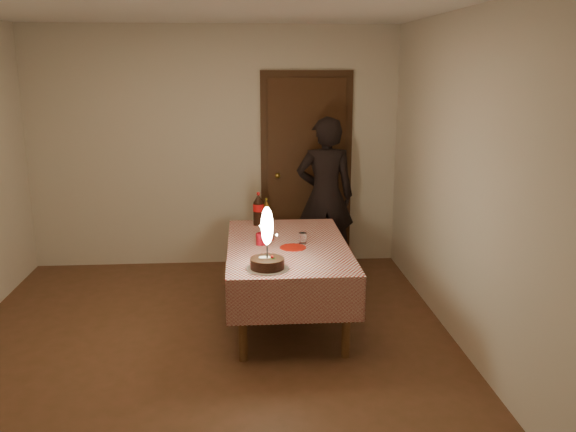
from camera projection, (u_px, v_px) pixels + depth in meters
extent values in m
cube|color=brown|center=(207.00, 352.00, 4.75)|extent=(4.00, 4.50, 0.01)
cube|color=beige|center=(215.00, 148.00, 6.61)|extent=(4.00, 0.04, 2.60)
cube|color=beige|center=(162.00, 308.00, 2.26)|extent=(4.00, 0.04, 2.60)
cube|color=beige|center=(469.00, 185.00, 4.58)|extent=(0.04, 4.50, 2.60)
cube|color=silver|center=(195.00, 1.00, 4.12)|extent=(4.00, 4.50, 0.04)
cube|color=#472814|center=(306.00, 172.00, 6.72)|extent=(0.85, 0.05, 2.05)
sphere|color=#B28C33|center=(278.00, 176.00, 6.66)|extent=(0.06, 0.06, 0.06)
cube|color=brown|center=(288.00, 248.00, 5.21)|extent=(0.90, 1.60, 0.04)
cylinder|color=brown|center=(243.00, 321.00, 4.55)|extent=(0.07, 0.07, 0.64)
cylinder|color=brown|center=(346.00, 318.00, 4.60)|extent=(0.07, 0.07, 0.64)
cylinder|color=brown|center=(243.00, 260.00, 5.98)|extent=(0.07, 0.07, 0.64)
cylinder|color=brown|center=(321.00, 258.00, 6.04)|extent=(0.07, 0.07, 0.64)
cube|color=beige|center=(288.00, 245.00, 5.20)|extent=(1.02, 1.72, 0.01)
cube|color=beige|center=(296.00, 302.00, 4.42)|extent=(1.02, 0.01, 0.34)
cube|color=beige|center=(281.00, 237.00, 6.07)|extent=(1.02, 0.01, 0.34)
cube|color=beige|center=(229.00, 266.00, 5.21)|extent=(0.01, 1.72, 0.34)
cube|color=beige|center=(345.00, 263.00, 5.28)|extent=(0.01, 1.72, 0.34)
cylinder|color=white|center=(267.00, 268.00, 4.58)|extent=(0.32, 0.32, 0.01)
cylinder|color=black|center=(267.00, 263.00, 4.57)|extent=(0.25, 0.25, 0.08)
cylinder|color=white|center=(265.00, 257.00, 4.57)|extent=(0.07, 0.07, 0.00)
sphere|color=red|center=(272.00, 257.00, 4.55)|extent=(0.02, 0.02, 0.02)
cube|color=#19721E|center=(274.00, 259.00, 4.54)|extent=(0.02, 0.01, 0.00)
cube|color=#19721E|center=(271.00, 259.00, 4.54)|extent=(0.01, 0.02, 0.00)
cylinder|color=#262628|center=(267.00, 250.00, 4.55)|extent=(0.01, 0.01, 0.12)
ellipsoid|color=#FFF2BF|center=(267.00, 226.00, 4.50)|extent=(0.09, 0.09, 0.29)
sphere|color=white|center=(267.00, 240.00, 4.53)|extent=(0.04, 0.04, 0.04)
cylinder|color=red|center=(293.00, 247.00, 5.10)|extent=(0.22, 0.22, 0.01)
cylinder|color=#AB0B1A|center=(261.00, 239.00, 5.19)|extent=(0.08, 0.08, 0.10)
cylinder|color=white|center=(303.00, 238.00, 5.23)|extent=(0.07, 0.07, 0.09)
cube|color=red|center=(264.00, 237.00, 5.39)|extent=(0.15, 0.15, 0.02)
cylinder|color=black|center=(259.00, 214.00, 5.82)|extent=(0.10, 0.10, 0.22)
cylinder|color=red|center=(258.00, 207.00, 5.80)|extent=(0.10, 0.10, 0.07)
cone|color=black|center=(258.00, 198.00, 5.78)|extent=(0.10, 0.10, 0.08)
cylinder|color=red|center=(258.00, 194.00, 5.77)|extent=(0.03, 0.03, 0.02)
cylinder|color=brown|center=(266.00, 215.00, 5.85)|extent=(0.06, 0.06, 0.18)
cone|color=brown|center=(266.00, 203.00, 5.82)|extent=(0.06, 0.06, 0.06)
cylinder|color=olive|center=(266.00, 199.00, 5.81)|extent=(0.02, 0.02, 0.02)
imported|color=black|center=(325.00, 196.00, 6.42)|extent=(0.62, 0.41, 1.67)
cube|color=black|center=(325.00, 138.00, 6.41)|extent=(0.13, 0.09, 0.10)
cylinder|color=black|center=(324.00, 138.00, 6.48)|extent=(0.08, 0.08, 0.08)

